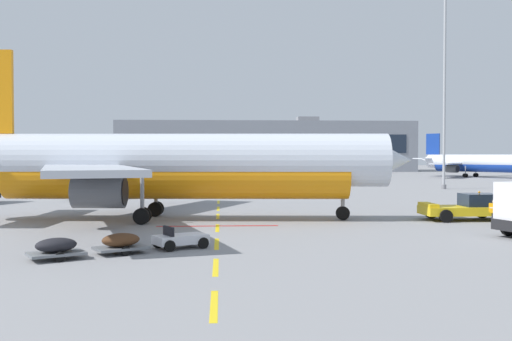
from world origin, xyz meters
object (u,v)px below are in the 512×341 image
baggage_train (122,243)px  airliner_foreground (169,165)px  airliner_mid_left (476,163)px  ground_crew_worker (494,211)px  apron_light_mast_far (445,62)px  catering_truck (102,183)px  pushback_tug (468,208)px

baggage_train → airliner_foreground: bearing=86.2°
airliner_mid_left → baggage_train: (-56.84, -91.36, -2.47)m
ground_crew_worker → apron_light_mast_far: size_ratio=0.06×
airliner_foreground → catering_truck: bearing=112.8°
airliner_foreground → ground_crew_worker: (21.66, -5.01, -2.96)m
airliner_mid_left → pushback_tug: bearing=-113.8°
pushback_tug → apron_light_mast_far: size_ratio=0.21×
airliner_foreground → ground_crew_worker: bearing=-13.0°
airliner_foreground → baggage_train: bearing=-93.8°
airliner_foreground → ground_crew_worker: airliner_foreground is taller
catering_truck → apron_light_mast_far: bearing=19.8°
airliner_foreground → airliner_mid_left: (55.85, 76.65, -0.96)m
airliner_mid_left → ground_crew_worker: 88.55m
ground_crew_worker → apron_light_mast_far: (12.43, 41.73, 16.27)m
baggage_train → airliner_mid_left: bearing=58.1°
baggage_train → ground_crew_worker: bearing=23.2°
apron_light_mast_far → airliner_foreground: bearing=-132.9°
catering_truck → apron_light_mast_far: size_ratio=0.24×
apron_light_mast_far → baggage_train: bearing=-124.3°
pushback_tug → airliner_foreground: bearing=176.1°
airliner_foreground → ground_crew_worker: 22.43m
airliner_mid_left → catering_truck: airliner_mid_left is taller
airliner_mid_left → catering_truck: bearing=-139.4°
airliner_foreground → apron_light_mast_far: bearing=47.1°
catering_truck → ground_crew_worker: bearing=-40.6°
baggage_train → ground_crew_worker: 24.64m
baggage_train → apron_light_mast_far: 64.47m
catering_truck → ground_crew_worker: size_ratio=3.85×
pushback_tug → apron_light_mast_far: (12.72, 38.19, 16.35)m
catering_truck → airliner_foreground: bearing=-67.2°
pushback_tug → apron_light_mast_far: apron_light_mast_far is taller
ground_crew_worker → airliner_mid_left: bearing=67.3°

